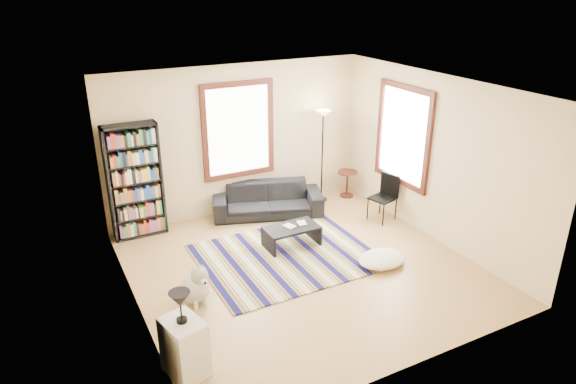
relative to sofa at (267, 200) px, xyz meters
name	(u,v)px	position (x,y,z in m)	size (l,w,h in m)	color
floor	(303,271)	(-0.37, -2.05, -0.35)	(5.00, 5.00, 0.10)	#A6864B
ceiling	(305,85)	(-0.37, -2.05, 2.55)	(5.00, 5.00, 0.10)	white
wall_back	(237,140)	(-0.37, 0.50, 1.10)	(5.00, 0.10, 2.80)	#D0B48C
wall_front	(423,265)	(-0.37, -4.60, 1.10)	(5.00, 0.10, 2.80)	#D0B48C
wall_left	(125,220)	(-2.92, -2.05, 1.10)	(0.10, 5.00, 2.80)	#D0B48C
wall_right	(437,158)	(2.18, -2.05, 1.10)	(0.10, 5.00, 2.80)	#D0B48C
window_back	(238,130)	(-0.37, 0.42, 1.30)	(1.20, 0.06, 1.60)	white
window_right	(403,135)	(2.10, -1.25, 1.30)	(0.06, 1.20, 1.60)	white
rug	(287,256)	(-0.43, -1.62, -0.29)	(2.74, 2.19, 0.02)	#0C0D3E
sofa	(267,200)	(0.00, 0.00, 0.00)	(2.05, 0.80, 0.60)	black
bookshelf	(135,182)	(-2.34, 0.27, 0.70)	(0.90, 0.30, 2.00)	black
coffee_table	(292,236)	(-0.19, -1.34, -0.12)	(0.90, 0.50, 0.36)	black
book_a	(286,228)	(-0.29, -1.34, 0.07)	(0.20, 0.15, 0.02)	beige
book_b	(298,223)	(-0.04, -1.29, 0.07)	(0.14, 0.19, 0.01)	beige
floor_cushion	(382,259)	(0.78, -2.54, -0.20)	(0.79, 0.59, 0.20)	white
floor_lamp	(322,157)	(1.25, 0.10, 0.63)	(0.30, 0.30, 1.86)	black
side_table	(347,184)	(1.83, 0.03, -0.03)	(0.40, 0.40, 0.54)	#401910
folding_chair	(382,198)	(1.78, -1.20, 0.13)	(0.42, 0.40, 0.86)	black
white_cabinet	(184,347)	(-2.67, -3.43, 0.05)	(0.38, 0.50, 0.70)	silver
table_lamp	(181,307)	(-2.67, -3.43, 0.59)	(0.24, 0.24, 0.38)	black
dog	(194,282)	(-2.14, -2.11, 0.01)	(0.44, 0.62, 0.62)	#BEBEBE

